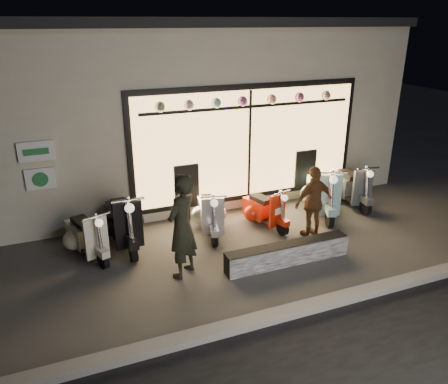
{
  "coord_description": "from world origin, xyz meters",
  "views": [
    {
      "loc": [
        -3.25,
        -6.67,
        4.14
      ],
      "look_at": [
        -0.34,
        0.6,
        1.05
      ],
      "focal_mm": 35.0,
      "sensor_mm": 36.0,
      "label": 1
    }
  ],
  "objects_px": {
    "graffiti_barrier": "(287,253)",
    "scooter_silver": "(210,213)",
    "scooter_red": "(262,209)",
    "man": "(182,226)",
    "woman": "(314,202)"
  },
  "relations": [
    {
      "from": "graffiti_barrier",
      "to": "scooter_silver",
      "type": "relative_size",
      "value": 1.71
    },
    {
      "from": "graffiti_barrier",
      "to": "scooter_red",
      "type": "bearing_deg",
      "value": 79.72
    },
    {
      "from": "man",
      "to": "woman",
      "type": "bearing_deg",
      "value": 148.49
    },
    {
      "from": "scooter_silver",
      "to": "man",
      "type": "relative_size",
      "value": 0.76
    },
    {
      "from": "scooter_red",
      "to": "graffiti_barrier",
      "type": "bearing_deg",
      "value": -115.56
    },
    {
      "from": "scooter_silver",
      "to": "scooter_red",
      "type": "distance_m",
      "value": 1.15
    },
    {
      "from": "man",
      "to": "woman",
      "type": "relative_size",
      "value": 1.23
    },
    {
      "from": "scooter_silver",
      "to": "man",
      "type": "xyz_separation_m",
      "value": [
        -1.02,
        -1.45,
        0.52
      ]
    },
    {
      "from": "scooter_silver",
      "to": "scooter_red",
      "type": "relative_size",
      "value": 1.11
    },
    {
      "from": "graffiti_barrier",
      "to": "scooter_silver",
      "type": "bearing_deg",
      "value": 115.04
    },
    {
      "from": "scooter_silver",
      "to": "scooter_red",
      "type": "bearing_deg",
      "value": 5.37
    },
    {
      "from": "graffiti_barrier",
      "to": "scooter_silver",
      "type": "distance_m",
      "value": 2.0
    },
    {
      "from": "scooter_silver",
      "to": "graffiti_barrier",
      "type": "bearing_deg",
      "value": -52.04
    },
    {
      "from": "scooter_silver",
      "to": "woman",
      "type": "distance_m",
      "value": 2.14
    },
    {
      "from": "graffiti_barrier",
      "to": "man",
      "type": "xyz_separation_m",
      "value": [
        -1.86,
        0.35,
        0.72
      ]
    }
  ]
}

